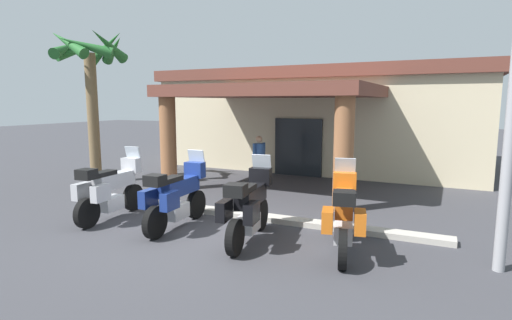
{
  "coord_description": "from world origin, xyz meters",
  "views": [
    {
      "loc": [
        4.71,
        -6.96,
        2.69
      ],
      "look_at": [
        0.4,
        2.41,
        1.2
      ],
      "focal_mm": 28.17,
      "sensor_mm": 36.0,
      "label": 1
    }
  ],
  "objects_px": {
    "motorcycle_orange": "(344,215)",
    "pedestrian": "(259,157)",
    "motorcycle_silver": "(110,189)",
    "motorcycle_black": "(249,207)",
    "palm_tree_roadside": "(91,68)",
    "motel_building": "(324,117)",
    "motorcycle_blue": "(176,196)"
  },
  "relations": [
    {
      "from": "motorcycle_blue",
      "to": "palm_tree_roadside",
      "type": "xyz_separation_m",
      "value": [
        -5.43,
        3.0,
        3.1
      ]
    },
    {
      "from": "motorcycle_orange",
      "to": "pedestrian",
      "type": "bearing_deg",
      "value": 26.52
    },
    {
      "from": "motorcycle_black",
      "to": "motorcycle_orange",
      "type": "height_order",
      "value": "same"
    },
    {
      "from": "motorcycle_silver",
      "to": "motorcycle_black",
      "type": "height_order",
      "value": "same"
    },
    {
      "from": "motel_building",
      "to": "pedestrian",
      "type": "xyz_separation_m",
      "value": [
        -0.67,
        -5.44,
        -1.11
      ]
    },
    {
      "from": "pedestrian",
      "to": "motorcycle_silver",
      "type": "bearing_deg",
      "value": -85.45
    },
    {
      "from": "motorcycle_black",
      "to": "pedestrian",
      "type": "bearing_deg",
      "value": 15.12
    },
    {
      "from": "motorcycle_orange",
      "to": "motorcycle_silver",
      "type": "bearing_deg",
      "value": 79.52
    },
    {
      "from": "motorcycle_silver",
      "to": "motorcycle_blue",
      "type": "relative_size",
      "value": 1.0
    },
    {
      "from": "motorcycle_blue",
      "to": "motel_building",
      "type": "bearing_deg",
      "value": -4.23
    },
    {
      "from": "motel_building",
      "to": "motorcycle_black",
      "type": "xyz_separation_m",
      "value": [
        1.36,
        -10.43,
        -1.34
      ]
    },
    {
      "from": "motorcycle_blue",
      "to": "motorcycle_black",
      "type": "relative_size",
      "value": 1.0
    },
    {
      "from": "motorcycle_orange",
      "to": "palm_tree_roadside",
      "type": "xyz_separation_m",
      "value": [
        -9.01,
        2.92,
        3.1
      ]
    },
    {
      "from": "palm_tree_roadside",
      "to": "motorcycle_black",
      "type": "bearing_deg",
      "value": -23.46
    },
    {
      "from": "motorcycle_blue",
      "to": "pedestrian",
      "type": "xyz_separation_m",
      "value": [
        -0.24,
        4.85,
        0.23
      ]
    },
    {
      "from": "motel_building",
      "to": "motorcycle_black",
      "type": "relative_size",
      "value": 5.95
    },
    {
      "from": "palm_tree_roadside",
      "to": "motorcycle_silver",
      "type": "bearing_deg",
      "value": -40.1
    },
    {
      "from": "motorcycle_orange",
      "to": "motorcycle_blue",
      "type": "bearing_deg",
      "value": 79.2
    },
    {
      "from": "motorcycle_silver",
      "to": "motorcycle_black",
      "type": "relative_size",
      "value": 1.0
    },
    {
      "from": "palm_tree_roadside",
      "to": "motel_building",
      "type": "bearing_deg",
      "value": 51.21
    },
    {
      "from": "motorcycle_black",
      "to": "palm_tree_roadside",
      "type": "bearing_deg",
      "value": 59.54
    },
    {
      "from": "motorcycle_silver",
      "to": "motel_building",
      "type": "bearing_deg",
      "value": -15.89
    },
    {
      "from": "motorcycle_blue",
      "to": "palm_tree_roadside",
      "type": "relative_size",
      "value": 0.43
    },
    {
      "from": "pedestrian",
      "to": "motorcycle_orange",
      "type": "bearing_deg",
      "value": -29.39
    },
    {
      "from": "motorcycle_black",
      "to": "palm_tree_roadside",
      "type": "distance_m",
      "value": 8.46
    },
    {
      "from": "motorcycle_orange",
      "to": "palm_tree_roadside",
      "type": "distance_m",
      "value": 9.96
    },
    {
      "from": "motel_building",
      "to": "palm_tree_roadside",
      "type": "xyz_separation_m",
      "value": [
        -5.86,
        -7.3,
        1.76
      ]
    },
    {
      "from": "motel_building",
      "to": "motorcycle_silver",
      "type": "xyz_separation_m",
      "value": [
        -2.22,
        -10.37,
        -1.34
      ]
    },
    {
      "from": "motel_building",
      "to": "motorcycle_orange",
      "type": "distance_m",
      "value": 10.77
    },
    {
      "from": "motorcycle_black",
      "to": "palm_tree_roadside",
      "type": "xyz_separation_m",
      "value": [
        -7.22,
        3.13,
        3.1
      ]
    },
    {
      "from": "motel_building",
      "to": "motorcycle_black",
      "type": "bearing_deg",
      "value": -81.07
    },
    {
      "from": "motorcycle_silver",
      "to": "motorcycle_blue",
      "type": "bearing_deg",
      "value": -91.59
    }
  ]
}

